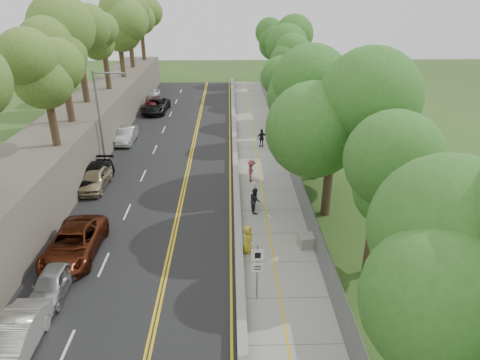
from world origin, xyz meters
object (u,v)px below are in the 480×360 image
at_px(streetlight, 101,114).
at_px(car_2, 74,243).
at_px(concrete_block, 308,241).
at_px(car_1, 14,340).
at_px(painter_0, 247,239).
at_px(signpost, 257,266).
at_px(car_0, 52,283).
at_px(person_far, 262,138).
at_px(construction_barrel, 272,125).

xyz_separation_m(streetlight, car_2, (1.46, -13.06, -3.81)).
relative_size(concrete_block, car_1, 0.24).
xyz_separation_m(car_1, painter_0, (9.89, 7.18, 0.12)).
distance_m(signpost, car_0, 10.15).
height_order(streetlight, person_far, streetlight).
bearing_deg(painter_0, car_1, 147.14).
height_order(construction_barrel, car_2, car_2).
height_order(construction_barrel, concrete_block, construction_barrel).
distance_m(construction_barrel, car_2, 26.63).
relative_size(construction_barrel, car_0, 0.21).
height_order(car_1, painter_0, painter_0).
xyz_separation_m(signpost, car_1, (-10.19, -3.16, -1.18)).
bearing_deg(signpost, painter_0, 94.27).
xyz_separation_m(construction_barrel, person_far, (-1.50, -5.56, 0.46)).
xyz_separation_m(car_0, painter_0, (9.75, 3.41, 0.21)).
bearing_deg(car_1, car_2, 89.08).
distance_m(streetlight, painter_0, 17.57).
height_order(construction_barrel, person_far, person_far).
xyz_separation_m(signpost, construction_barrel, (3.25, 27.03, -1.50)).
xyz_separation_m(concrete_block, car_0, (-13.30, -3.93, 0.29)).
xyz_separation_m(signpost, concrete_block, (3.25, 4.53, -1.55)).
xyz_separation_m(concrete_block, car_1, (-13.44, -7.70, 0.37)).
height_order(signpost, painter_0, signpost).
distance_m(signpost, car_2, 10.86).
bearing_deg(painter_0, construction_barrel, 12.40).
bearing_deg(concrete_block, streetlight, 139.78).
bearing_deg(car_2, construction_barrel, 60.32).
bearing_deg(car_0, car_2, 90.50).
relative_size(construction_barrel, car_2, 0.14).
distance_m(signpost, person_far, 21.56).
bearing_deg(car_1, construction_barrel, 66.21).
height_order(signpost, car_2, signpost).
height_order(concrete_block, car_0, car_0).
bearing_deg(car_0, painter_0, 19.80).
xyz_separation_m(concrete_block, painter_0, (-3.55, -0.52, 0.50)).
relative_size(construction_barrel, car_1, 0.18).
xyz_separation_m(car_0, car_2, (0.00, 3.36, 0.13)).
distance_m(construction_barrel, car_1, 33.05).
bearing_deg(person_far, car_2, 40.43).
xyz_separation_m(car_1, car_2, (0.14, 7.12, 0.05)).
xyz_separation_m(car_1, person_far, (11.94, 24.63, 0.13)).
bearing_deg(construction_barrel, car_0, -116.71).
distance_m(streetlight, car_2, 13.68).
distance_m(car_0, painter_0, 10.33).
bearing_deg(person_far, painter_0, 67.71).
bearing_deg(concrete_block, painter_0, -171.71).
xyz_separation_m(painter_0, person_far, (2.05, 17.45, 0.01)).
xyz_separation_m(signpost, painter_0, (-0.30, 4.02, -1.05)).
relative_size(construction_barrel, person_far, 0.47).
bearing_deg(car_2, person_far, 56.31).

